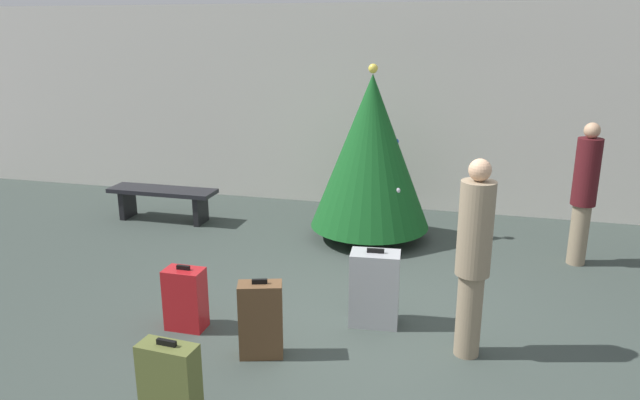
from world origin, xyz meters
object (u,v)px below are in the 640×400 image
object	(u,v)px
traveller_0	(584,190)
traveller_1	(473,254)
holiday_tree	(371,152)
waiting_bench	(163,196)
suitcase_3	(261,320)
suitcase_1	(170,387)
suitcase_0	(185,299)
suitcase_2	(374,289)

from	to	relation	value
traveller_0	traveller_1	xyz separation A→B (m)	(-1.23, -2.45, 0.01)
holiday_tree	waiting_bench	world-z (taller)	holiday_tree
holiday_tree	traveller_0	bearing A→B (deg)	-5.54
traveller_0	traveller_1	size ratio (longest dim) A/B	0.98
holiday_tree	waiting_bench	distance (m)	3.18
suitcase_3	traveller_1	bearing A→B (deg)	15.30
waiting_bench	suitcase_1	size ratio (longest dim) A/B	2.30
traveller_1	suitcase_0	world-z (taller)	traveller_1
suitcase_1	suitcase_3	distance (m)	1.10
suitcase_1	suitcase_2	xyz separation A→B (m)	(1.12, 1.88, 0.04)
traveller_0	suitcase_0	bearing A→B (deg)	-145.22
waiting_bench	suitcase_2	bearing A→B (deg)	-33.92
holiday_tree	suitcase_3	size ratio (longest dim) A/B	3.24
traveller_0	suitcase_0	distance (m)	4.66
traveller_0	suitcase_3	distance (m)	4.19
suitcase_0	suitcase_1	bearing A→B (deg)	-67.01
traveller_1	suitcase_3	xyz separation A→B (m)	(-1.71, -0.47, -0.59)
waiting_bench	suitcase_1	bearing A→B (deg)	-60.45
suitcase_0	suitcase_2	bearing A→B (deg)	17.30
suitcase_0	suitcase_1	size ratio (longest dim) A/B	0.92
suitcase_3	holiday_tree	bearing A→B (deg)	83.15
waiting_bench	suitcase_1	world-z (taller)	suitcase_1
traveller_1	suitcase_3	size ratio (longest dim) A/B	2.44
holiday_tree	suitcase_3	world-z (taller)	holiday_tree
traveller_1	suitcase_3	world-z (taller)	traveller_1
waiting_bench	suitcase_3	xyz separation A→B (m)	(2.69, -3.19, -0.03)
suitcase_2	traveller_1	bearing A→B (deg)	-21.48
waiting_bench	traveller_0	size ratio (longest dim) A/B	0.93
suitcase_1	suitcase_2	size ratio (longest dim) A/B	0.90
holiday_tree	traveller_1	world-z (taller)	holiday_tree
traveller_0	suitcase_2	xyz separation A→B (m)	(-2.10, -2.11, -0.55)
suitcase_1	suitcase_2	bearing A→B (deg)	59.13
holiday_tree	traveller_0	size ratio (longest dim) A/B	1.35
holiday_tree	suitcase_2	world-z (taller)	holiday_tree
traveller_0	suitcase_3	xyz separation A→B (m)	(-2.95, -2.92, -0.57)
holiday_tree	suitcase_0	bearing A→B (deg)	-113.12
suitcase_2	suitcase_1	bearing A→B (deg)	-120.87
waiting_bench	traveller_1	xyz separation A→B (m)	(4.40, -2.72, 0.56)
holiday_tree	suitcase_0	world-z (taller)	holiday_tree
suitcase_1	traveller_0	bearing A→B (deg)	51.03
suitcase_0	suitcase_3	size ratio (longest dim) A/B	0.89
holiday_tree	traveller_1	bearing A→B (deg)	-63.76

